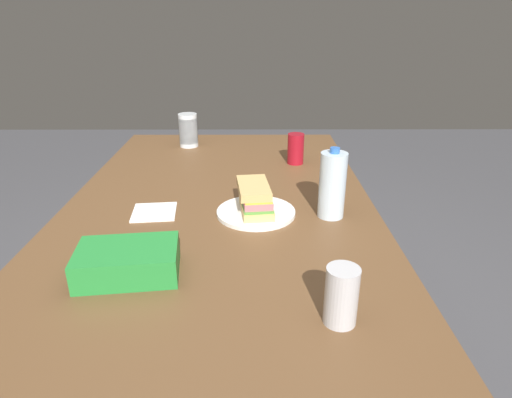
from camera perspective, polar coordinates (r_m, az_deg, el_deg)
The scene contains 10 objects.
ground_plane at distance 1.79m, azimuth -4.10°, elevation -24.00°, with size 8.00×8.00×0.00m, color #4C4C51.
dining_table at distance 1.38m, azimuth -4.89°, elevation -4.79°, with size 1.86×0.99×0.75m.
paper_plate at distance 1.33m, azimuth 0.00°, elevation -1.75°, with size 0.24×0.24×0.01m, color white.
sandwich at distance 1.31m, azimuth -0.10°, elevation 0.17°, with size 0.19×0.12×0.08m.
soda_can_red at distance 1.77m, azimuth 5.21°, elevation 6.56°, with size 0.07×0.07×0.12m, color maroon.
chip_bag at distance 1.06m, azimuth -16.42°, elevation -7.86°, with size 0.23×0.15×0.07m, color #268C38.
water_bottle_tall at distance 1.30m, azimuth 9.96°, elevation 1.82°, with size 0.08×0.08×0.21m.
plastic_cup_stack at distance 2.02m, azimuth -8.85°, elevation 8.89°, with size 0.08×0.08×0.15m.
soda_can_silver at distance 0.88m, azimuth 11.11°, elevation -12.32°, with size 0.07×0.07×0.12m, color silver.
paper_napkin at distance 1.37m, azimuth -13.16°, elevation -1.66°, with size 0.13×0.13×0.01m, color white.
Camera 1 is at (-1.21, -0.11, 1.31)m, focal length 30.57 mm.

